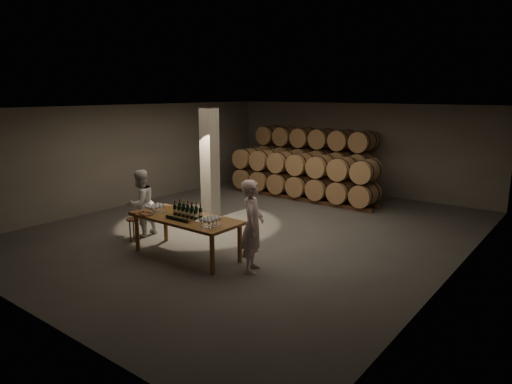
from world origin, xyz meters
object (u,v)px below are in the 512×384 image
Objects in this scene: bottle_cluster at (188,211)px; stool at (134,222)px; plate at (202,221)px; person_man at (252,226)px; tasting_table at (186,222)px; person_woman at (141,203)px; notebook_near at (146,214)px.

stool is at bearing -176.21° from bottle_cluster.
person_man is (1.18, 0.24, 0.04)m from plate.
tasting_table is 3.55× the size of bottle_cluster.
tasting_table is at bearing -88.87° from bottle_cluster.
person_woman is (-1.96, 0.26, -0.16)m from bottle_cluster.
plate is at bearing 25.89° from notebook_near.
stool is (-2.30, -0.03, -0.44)m from plate.
notebook_near is at bearing 50.78° from person_woman.
notebook_near is at bearing -163.92° from plate.
tasting_table is 1.99m from person_woman.
stool is at bearing 18.88° from person_woman.
bottle_cluster reaches higher than tasting_table.
plate is at bearing -9.67° from bottle_cluster.
tasting_table is 9.71× the size of notebook_near.
tasting_table reaches higher than stool.
stool is 0.57m from person_woman.
person_woman is at bearing 114.90° from stool.
plate is at bearing -3.03° from tasting_table.
bottle_cluster reaches higher than notebook_near.
plate is 2.50m from person_woman.
stool is (-0.95, 0.36, -0.45)m from notebook_near.
notebook_near is (-1.34, -0.39, 0.01)m from plate.
notebook_near is 1.35m from person_woman.
plate is 1.40m from notebook_near.
notebook_near is at bearing 76.98° from person_man.
tasting_table is 1.52× the size of person_woman.
notebook_near is 0.14× the size of person_man.
plate is 2.34m from stool.
bottle_cluster is 0.43× the size of person_woman.
bottle_cluster reaches higher than stool.
bottle_cluster is at bearing 3.79° from stool.
plate is 0.15× the size of person_man.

